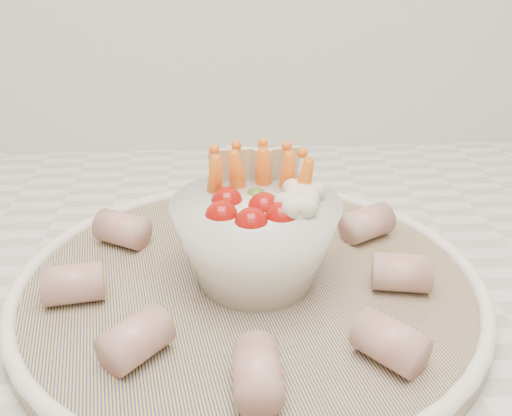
{
  "coord_description": "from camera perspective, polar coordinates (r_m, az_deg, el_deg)",
  "views": [
    {
      "loc": [
        -0.11,
        0.99,
        1.19
      ],
      "look_at": [
        -0.08,
        1.39,
        1.0
      ],
      "focal_mm": 40.0,
      "sensor_mm": 36.0,
      "label": 1
    }
  ],
  "objects": [
    {
      "name": "serving_platter",
      "position": [
        0.47,
        -0.72,
        -7.5
      ],
      "size": [
        0.45,
        0.45,
        0.02
      ],
      "color": "navy",
      "rests_on": "kitchen_counter"
    },
    {
      "name": "veggie_bowl",
      "position": [
        0.45,
        0.11,
        -2.74
      ],
      "size": [
        0.13,
        0.13,
        0.1
      ],
      "color": "white",
      "rests_on": "serving_platter"
    },
    {
      "name": "cured_meat_rolls",
      "position": [
        0.46,
        -0.73,
        -5.5
      ],
      "size": [
        0.3,
        0.31,
        0.03
      ],
      "color": "#A54D4B",
      "rests_on": "serving_platter"
    }
  ]
}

